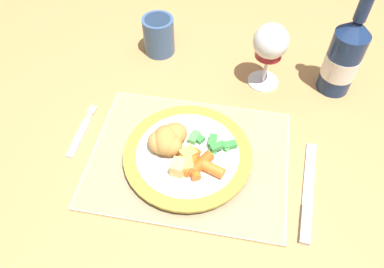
# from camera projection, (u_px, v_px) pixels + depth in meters

# --- Properties ---
(ground_plane) EXTENTS (6.00, 6.00, 0.00)m
(ground_plane) POSITION_uv_depth(u_px,v_px,m) (203.00, 228.00, 1.41)
(ground_plane) COLOR #383333
(dining_table) EXTENTS (1.46, 0.98, 0.74)m
(dining_table) POSITION_uv_depth(u_px,v_px,m) (209.00, 111.00, 0.90)
(dining_table) COLOR #AD7F4C
(dining_table) RESTS_ON ground
(placemat) EXTENTS (0.37, 0.29, 0.01)m
(placemat) POSITION_uv_depth(u_px,v_px,m) (189.00, 158.00, 0.71)
(placemat) COLOR #CCB789
(placemat) RESTS_ON dining_table
(dinner_plate) EXTENTS (0.24, 0.24, 0.02)m
(dinner_plate) POSITION_uv_depth(u_px,v_px,m) (188.00, 156.00, 0.70)
(dinner_plate) COLOR white
(dinner_plate) RESTS_ON placemat
(breaded_croquettes) EXTENTS (0.08, 0.09, 0.04)m
(breaded_croquettes) POSITION_uv_depth(u_px,v_px,m) (167.00, 140.00, 0.68)
(breaded_croquettes) COLOR #B77F3D
(breaded_croquettes) RESTS_ON dinner_plate
(green_beans_pile) EXTENTS (0.09, 0.06, 0.02)m
(green_beans_pile) POSITION_uv_depth(u_px,v_px,m) (212.00, 143.00, 0.69)
(green_beans_pile) COLOR #4CA84C
(green_beans_pile) RESTS_ON dinner_plate
(glazed_carrots) EXTENTS (0.09, 0.06, 0.02)m
(glazed_carrots) POSITION_uv_depth(u_px,v_px,m) (196.00, 165.00, 0.66)
(glazed_carrots) COLOR orange
(glazed_carrots) RESTS_ON dinner_plate
(fork) EXTENTS (0.02, 0.13, 0.01)m
(fork) POSITION_uv_depth(u_px,v_px,m) (81.00, 134.00, 0.75)
(fork) COLOR silver
(fork) RESTS_ON dining_table
(table_knife) EXTENTS (0.03, 0.21, 0.01)m
(table_knife) POSITION_uv_depth(u_px,v_px,m) (308.00, 199.00, 0.66)
(table_knife) COLOR silver
(table_knife) RESTS_ON dining_table
(wine_glass) EXTENTS (0.07, 0.07, 0.15)m
(wine_glass) POSITION_uv_depth(u_px,v_px,m) (270.00, 45.00, 0.76)
(wine_glass) COLOR silver
(wine_glass) RESTS_ON dining_table
(bottle) EXTENTS (0.07, 0.07, 0.25)m
(bottle) POSITION_uv_depth(u_px,v_px,m) (344.00, 56.00, 0.77)
(bottle) COLOR navy
(bottle) RESTS_ON dining_table
(roast_potatoes) EXTENTS (0.04, 0.06, 0.03)m
(roast_potatoes) POSITION_uv_depth(u_px,v_px,m) (184.00, 164.00, 0.66)
(roast_potatoes) COLOR gold
(roast_potatoes) RESTS_ON dinner_plate
(drinking_cup) EXTENTS (0.07, 0.07, 0.09)m
(drinking_cup) POSITION_uv_depth(u_px,v_px,m) (159.00, 35.00, 0.87)
(drinking_cup) COLOR #385684
(drinking_cup) RESTS_ON dining_table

